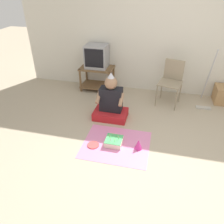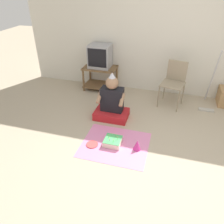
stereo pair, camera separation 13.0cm
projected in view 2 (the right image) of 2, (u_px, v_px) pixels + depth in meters
The scene contains 11 objects.
ground_plane at pixel (159, 162), 3.04m from camera, with size 16.00×16.00×0.00m, color tan.
wall_back at pixel (178, 32), 4.20m from camera, with size 6.40×0.06×2.55m.
tv_stand at pixel (100, 76), 4.85m from camera, with size 0.72×0.47×0.52m.
tv at pixel (100, 56), 4.63m from camera, with size 0.46×0.39×0.48m.
folding_chair at pixel (174, 80), 4.17m from camera, with size 0.50×0.49×0.86m.
dust_mop at pixel (210, 92), 4.12m from camera, with size 0.28×0.48×1.16m.
person_seated at pixel (112, 103), 3.86m from camera, with size 0.59×0.40×0.85m.
party_cloth at pixel (115, 144), 3.35m from camera, with size 1.01×0.86×0.01m.
birthday_cake at pixel (113, 141), 3.34m from camera, with size 0.26×0.26×0.15m.
party_hat_blue at pixel (137, 145), 3.21m from camera, with size 0.11×0.11×0.16m.
paper_plate at pixel (92, 144), 3.34m from camera, with size 0.18×0.18×0.01m.
Camera 2 is at (-0.02, -2.30, 2.20)m, focal length 35.00 mm.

